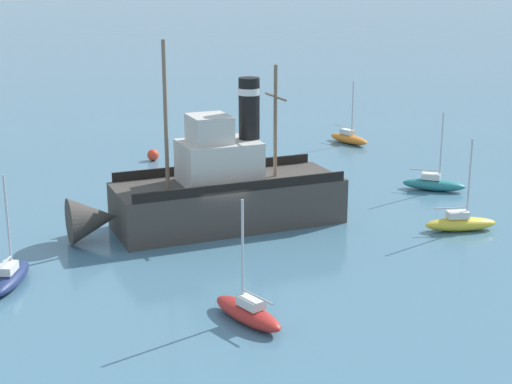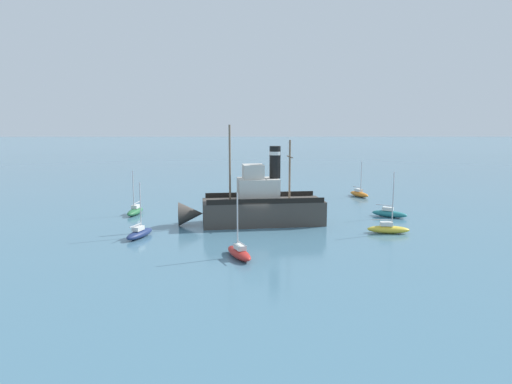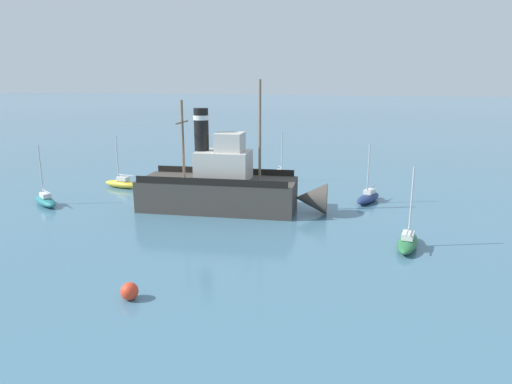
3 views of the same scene
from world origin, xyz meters
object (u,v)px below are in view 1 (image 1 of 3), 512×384
(sailboat_navy, at_px, (10,276))
(sailboat_teal, at_px, (434,184))
(mooring_buoy, at_px, (153,155))
(old_tugboat, at_px, (217,193))
(sailboat_yellow, at_px, (460,223))
(sailboat_orange, at_px, (349,138))
(sailboat_red, at_px, (248,312))

(sailboat_navy, distance_m, sailboat_teal, 26.31)
(mooring_buoy, bearing_deg, old_tugboat, -175.77)
(old_tugboat, distance_m, sailboat_teal, 14.77)
(sailboat_yellow, distance_m, sailboat_teal, 7.65)
(sailboat_navy, xyz_separation_m, mooring_buoy, (20.97, -9.35, -0.02))
(sailboat_orange, bearing_deg, sailboat_navy, 132.05)
(sailboat_navy, bearing_deg, old_tugboat, -62.31)
(sailboat_red, relative_size, sailboat_orange, 1.00)
(sailboat_navy, height_order, sailboat_teal, same)
(sailboat_teal, xyz_separation_m, mooring_buoy, (12.36, 15.51, -0.02))
(sailboat_yellow, relative_size, sailboat_orange, 1.00)
(sailboat_yellow, bearing_deg, mooring_buoy, 33.86)
(sailboat_red, relative_size, sailboat_teal, 1.00)
(sailboat_navy, relative_size, sailboat_teal, 1.00)
(sailboat_navy, bearing_deg, sailboat_orange, -47.95)
(old_tugboat, distance_m, sailboat_orange, 22.29)
(old_tugboat, height_order, sailboat_red, old_tugboat)
(sailboat_red, xyz_separation_m, sailboat_yellow, (7.57, -13.56, 0.00))
(sailboat_red, bearing_deg, sailboat_yellow, -60.83)
(old_tugboat, bearing_deg, sailboat_yellow, -109.15)
(mooring_buoy, bearing_deg, sailboat_yellow, -146.14)
(sailboat_red, height_order, mooring_buoy, sailboat_red)
(old_tugboat, xyz_separation_m, sailboat_navy, (-5.51, 10.49, -1.40))
(sailboat_navy, distance_m, mooring_buoy, 22.96)
(old_tugboat, height_order, sailboat_navy, old_tugboat)
(sailboat_navy, xyz_separation_m, sailboat_teal, (8.61, -24.86, 0.00))
(sailboat_orange, distance_m, mooring_buoy, 15.62)
(sailboat_teal, distance_m, mooring_buoy, 19.84)
(old_tugboat, distance_m, sailboat_navy, 11.93)
(sailboat_yellow, bearing_deg, sailboat_navy, 93.37)
(old_tugboat, bearing_deg, mooring_buoy, 4.23)
(sailboat_navy, bearing_deg, sailboat_teal, -70.90)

